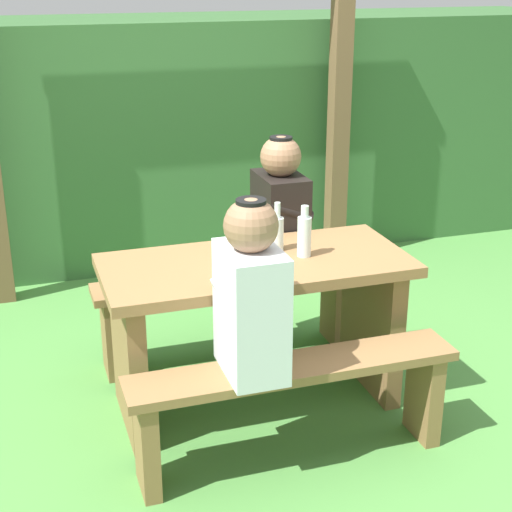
{
  "coord_description": "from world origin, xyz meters",
  "views": [
    {
      "loc": [
        -1.02,
        -3.13,
        2.0
      ],
      "look_at": [
        0.0,
        0.0,
        0.76
      ],
      "focal_mm": 54.58,
      "sensor_mm": 36.0,
      "label": 1
    }
  ],
  "objects_px": {
    "drinking_glass": "(232,257)",
    "bench_far": "(227,299)",
    "bench_near": "(293,393)",
    "bottle_center": "(250,232)",
    "picnic_table": "(256,308)",
    "bottle_left": "(304,235)",
    "person_white_shirt": "(251,295)",
    "bottle_right": "(277,232)",
    "person_black_coat": "(280,210)"
  },
  "relations": [
    {
      "from": "drinking_glass",
      "to": "bench_far",
      "type": "bearing_deg",
      "value": 77.14
    },
    {
      "from": "bench_near",
      "to": "drinking_glass",
      "type": "relative_size",
      "value": 14.59
    },
    {
      "from": "bench_far",
      "to": "bottle_center",
      "type": "height_order",
      "value": "bottle_center"
    },
    {
      "from": "bench_near",
      "to": "bench_far",
      "type": "relative_size",
      "value": 1.0
    },
    {
      "from": "bench_far",
      "to": "bottle_center",
      "type": "relative_size",
      "value": 5.58
    },
    {
      "from": "picnic_table",
      "to": "bottle_center",
      "type": "distance_m",
      "value": 0.35
    },
    {
      "from": "bench_near",
      "to": "drinking_glass",
      "type": "bearing_deg",
      "value": 105.55
    },
    {
      "from": "bench_near",
      "to": "drinking_glass",
      "type": "distance_m",
      "value": 0.65
    },
    {
      "from": "picnic_table",
      "to": "bench_far",
      "type": "bearing_deg",
      "value": 90.0
    },
    {
      "from": "bottle_left",
      "to": "bottle_center",
      "type": "distance_m",
      "value": 0.25
    },
    {
      "from": "person_white_shirt",
      "to": "bench_far",
      "type": "bearing_deg",
      "value": 79.63
    },
    {
      "from": "bottle_left",
      "to": "person_white_shirt",
      "type": "bearing_deg",
      "value": -130.21
    },
    {
      "from": "picnic_table",
      "to": "person_white_shirt",
      "type": "bearing_deg",
      "value": -110.16
    },
    {
      "from": "bottle_right",
      "to": "bottle_center",
      "type": "height_order",
      "value": "bottle_center"
    },
    {
      "from": "person_white_shirt",
      "to": "bottle_center",
      "type": "bearing_deg",
      "value": 72.5
    },
    {
      "from": "bench_near",
      "to": "bottle_center",
      "type": "distance_m",
      "value": 0.79
    },
    {
      "from": "bench_far",
      "to": "bottle_center",
      "type": "bearing_deg",
      "value": -89.22
    },
    {
      "from": "bench_near",
      "to": "person_white_shirt",
      "type": "xyz_separation_m",
      "value": [
        -0.18,
        0.0,
        0.47
      ]
    },
    {
      "from": "person_black_coat",
      "to": "bottle_right",
      "type": "distance_m",
      "value": 0.43
    },
    {
      "from": "picnic_table",
      "to": "bottle_center",
      "type": "height_order",
      "value": "bottle_center"
    },
    {
      "from": "person_black_coat",
      "to": "bottle_left",
      "type": "bearing_deg",
      "value": -97.58
    },
    {
      "from": "bottle_right",
      "to": "bench_near",
      "type": "bearing_deg",
      "value": -102.75
    },
    {
      "from": "bottle_right",
      "to": "bottle_left",
      "type": "bearing_deg",
      "value": -50.81
    },
    {
      "from": "bottle_center",
      "to": "bench_far",
      "type": "bearing_deg",
      "value": 90.78
    },
    {
      "from": "bench_near",
      "to": "bottle_center",
      "type": "height_order",
      "value": "bottle_center"
    },
    {
      "from": "bench_far",
      "to": "person_black_coat",
      "type": "relative_size",
      "value": 1.95
    },
    {
      "from": "drinking_glass",
      "to": "picnic_table",
      "type": "bearing_deg",
      "value": 21.43
    },
    {
      "from": "bottle_center",
      "to": "bottle_left",
      "type": "bearing_deg",
      "value": -26.97
    },
    {
      "from": "bench_far",
      "to": "bottle_right",
      "type": "xyz_separation_m",
      "value": [
        0.14,
        -0.4,
        0.49
      ]
    },
    {
      "from": "bench_far",
      "to": "drinking_glass",
      "type": "relative_size",
      "value": 14.59
    },
    {
      "from": "bench_far",
      "to": "drinking_glass",
      "type": "height_order",
      "value": "drinking_glass"
    },
    {
      "from": "person_black_coat",
      "to": "bottle_right",
      "type": "relative_size",
      "value": 3.09
    },
    {
      "from": "person_white_shirt",
      "to": "bottle_center",
      "type": "height_order",
      "value": "person_white_shirt"
    },
    {
      "from": "bench_near",
      "to": "person_black_coat",
      "type": "height_order",
      "value": "person_black_coat"
    },
    {
      "from": "bench_near",
      "to": "bottle_left",
      "type": "xyz_separation_m",
      "value": [
        0.23,
        0.49,
        0.51
      ]
    },
    {
      "from": "picnic_table",
      "to": "person_white_shirt",
      "type": "height_order",
      "value": "person_white_shirt"
    },
    {
      "from": "person_black_coat",
      "to": "bottle_left",
      "type": "xyz_separation_m",
      "value": [
        -0.07,
        -0.51,
        0.04
      ]
    },
    {
      "from": "person_black_coat",
      "to": "bottle_center",
      "type": "xyz_separation_m",
      "value": [
        -0.29,
        -0.4,
        0.04
      ]
    },
    {
      "from": "person_black_coat",
      "to": "person_white_shirt",
      "type": "bearing_deg",
      "value": -115.62
    },
    {
      "from": "picnic_table",
      "to": "person_white_shirt",
      "type": "distance_m",
      "value": 0.61
    },
    {
      "from": "picnic_table",
      "to": "person_black_coat",
      "type": "distance_m",
      "value": 0.65
    },
    {
      "from": "bench_far",
      "to": "bottle_left",
      "type": "relative_size",
      "value": 5.81
    },
    {
      "from": "drinking_glass",
      "to": "bottle_right",
      "type": "relative_size",
      "value": 0.41
    },
    {
      "from": "bottle_center",
      "to": "person_black_coat",
      "type": "bearing_deg",
      "value": 54.04
    },
    {
      "from": "person_white_shirt",
      "to": "picnic_table",
      "type": "bearing_deg",
      "value": 69.84
    },
    {
      "from": "person_white_shirt",
      "to": "bottle_right",
      "type": "distance_m",
      "value": 0.68
    },
    {
      "from": "bench_near",
      "to": "bottle_left",
      "type": "relative_size",
      "value": 5.81
    },
    {
      "from": "bench_far",
      "to": "person_white_shirt",
      "type": "bearing_deg",
      "value": -100.37
    },
    {
      "from": "drinking_glass",
      "to": "bottle_center",
      "type": "relative_size",
      "value": 0.38
    },
    {
      "from": "picnic_table",
      "to": "bottle_right",
      "type": "xyz_separation_m",
      "value": [
        0.14,
        0.1,
        0.33
      ]
    }
  ]
}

